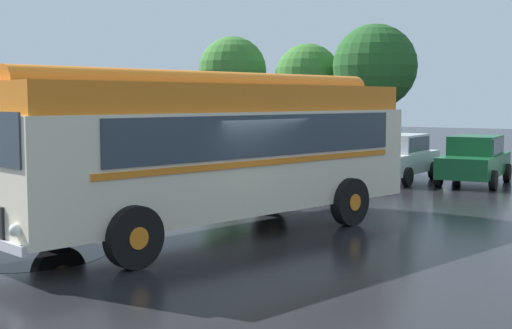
# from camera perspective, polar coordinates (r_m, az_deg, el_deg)

# --- Properties ---
(ground_plane) EXTENTS (120.00, 120.00, 0.00)m
(ground_plane) POSITION_cam_1_polar(r_m,az_deg,el_deg) (15.19, -2.11, -5.78)
(ground_plane) COLOR black
(vintage_bus) EXTENTS (4.65, 10.38, 3.49)m
(vintage_bus) POSITION_cam_1_polar(r_m,az_deg,el_deg) (15.18, -3.07, 1.42)
(vintage_bus) COLOR beige
(vintage_bus) RESTS_ON ground
(car_near_left) EXTENTS (1.97, 4.21, 1.66)m
(car_near_left) POSITION_cam_1_polar(r_m,az_deg,el_deg) (25.86, 11.28, 0.58)
(car_near_left) COLOR #B7BABF
(car_near_left) RESTS_ON ground
(car_mid_left) EXTENTS (2.17, 4.30, 1.66)m
(car_mid_left) POSITION_cam_1_polar(r_m,az_deg,el_deg) (25.50, 17.09, 0.38)
(car_mid_left) COLOR #144C28
(car_mid_left) RESTS_ON ground
(box_van) EXTENTS (2.59, 5.87, 2.50)m
(box_van) POSITION_cam_1_polar(r_m,az_deg,el_deg) (26.46, 5.99, 1.87)
(box_van) COLOR #B2B7BC
(box_van) RESTS_ON ground
(tree_far_left) EXTENTS (3.45, 3.45, 6.08)m
(tree_far_left) POSITION_cam_1_polar(r_m,az_deg,el_deg) (36.47, -1.97, 7.63)
(tree_far_left) COLOR #4C3823
(tree_far_left) RESTS_ON ground
(tree_left_of_centre) EXTENTS (3.20, 3.20, 5.61)m
(tree_left_of_centre) POSITION_cam_1_polar(r_m,az_deg,el_deg) (35.14, 4.16, 7.08)
(tree_left_of_centre) COLOR #4C3823
(tree_left_of_centre) RESTS_ON ground
(tree_centre) EXTENTS (3.85, 3.85, 6.33)m
(tree_centre) POSITION_cam_1_polar(r_m,az_deg,el_deg) (33.25, 9.35, 7.72)
(tree_centre) COLOR #4C3823
(tree_centre) RESTS_ON ground
(puddle_patch) EXTENTS (3.16, 3.16, 0.01)m
(puddle_patch) POSITION_cam_1_polar(r_m,az_deg,el_deg) (14.25, -18.02, -6.76)
(puddle_patch) COLOR black
(puddle_patch) RESTS_ON ground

